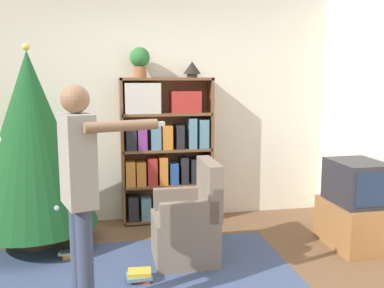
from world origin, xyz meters
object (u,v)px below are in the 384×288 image
Objects in this scene: table_lamp at (192,68)px; bookshelf at (166,151)px; television at (357,182)px; christmas_tree at (31,141)px; armchair at (189,226)px; potted_plant at (140,60)px; standing_person at (80,184)px.

bookshelf is at bearing -178.65° from table_lamp.
christmas_tree is (-3.09, 0.61, 0.41)m from television.
christmas_tree is at bearing -113.12° from armchair.
table_lamp is at bearing 141.91° from television.
armchair is 1.83m from table_lamp.
potted_plant is at bearing 150.95° from television.
table_lamp reaches higher than armchair.
bookshelf reaches higher than standing_person.
bookshelf is 5.05× the size of potted_plant.
standing_person is at bearing -47.33° from armchair.
television is 2.87× the size of table_lamp.
armchair is (1.43, -0.61, -0.74)m from christmas_tree.
television is 0.29× the size of christmas_tree.
bookshelf is 1.21m from armchair.
bookshelf is 1.47m from christmas_tree.
television is at bearing 89.95° from standing_person.
potted_plant is at bearing 180.00° from table_lamp.
standing_person is (-2.56, -0.82, 0.31)m from television.
television is (1.73, -1.11, -0.17)m from bookshelf.
potted_plant reaches higher than armchair.
table_lamp is (1.67, 0.50, 0.70)m from christmas_tree.
television is at bearing -32.63° from bookshelf.
armchair is 4.60× the size of table_lamp.
bookshelf is at bearing 147.37° from television.
bookshelf is 1.02× the size of standing_person.
potted_plant is (-0.28, 0.01, 1.02)m from bookshelf.
bookshelf is 0.84× the size of christmas_tree.
bookshelf is 1.06m from potted_plant.
table_lamp reaches higher than bookshelf.
armchair is 2.80× the size of potted_plant.
table_lamp is (1.14, 1.93, 0.80)m from standing_person.
christmas_tree reaches higher than armchair.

